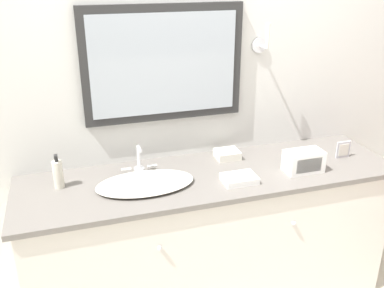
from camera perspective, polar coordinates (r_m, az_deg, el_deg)
wall_back at (r=2.61m, az=0.21°, el=6.83°), size 8.00×0.18×2.55m
vanity_counter at (r=2.68m, az=2.45°, el=-12.49°), size 2.18×0.62×0.89m
sink_basin at (r=2.33m, az=-6.27°, el=-5.10°), size 0.53×0.35×0.17m
soap_bottle at (r=2.38m, az=-17.43°, el=-3.81°), size 0.05×0.06×0.19m
appliance_box at (r=2.54m, az=14.67°, el=-2.24°), size 0.22×0.12×0.12m
picture_frame at (r=2.80m, az=19.50°, el=-0.70°), size 0.09×0.01×0.11m
hand_towel_near_sink at (r=2.37m, az=6.32°, el=-4.63°), size 0.19×0.14×0.04m
hand_towel_far_corner at (r=2.65m, az=4.72°, el=-1.37°), size 0.14×0.13×0.05m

